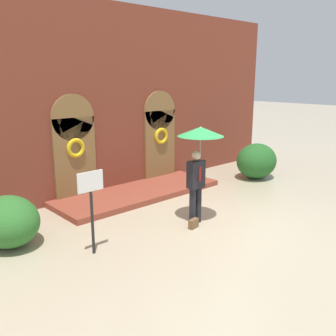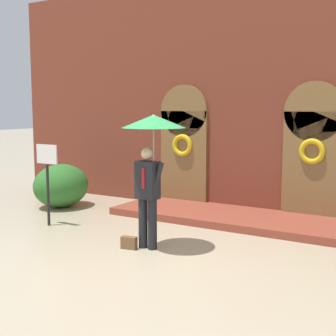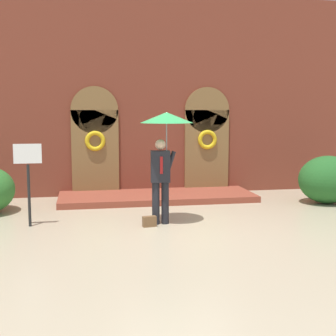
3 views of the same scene
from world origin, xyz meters
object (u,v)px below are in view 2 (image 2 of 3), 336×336
at_px(handbag, 129,243).
at_px(sign_post, 47,171).
at_px(person_with_umbrella, 152,141).
at_px(shrub_left, 61,186).

distance_m(handbag, sign_post, 2.70).
relative_size(person_with_umbrella, handbag, 8.44).
distance_m(person_with_umbrella, shrub_left, 4.53).
bearing_deg(sign_post, shrub_left, 126.03).
bearing_deg(handbag, person_with_umbrella, 18.86).
xyz_separation_m(handbag, shrub_left, (-3.55, 2.00, 0.43)).
height_order(person_with_umbrella, shrub_left, person_with_umbrella).
xyz_separation_m(handbag, sign_post, (-2.44, 0.47, 1.05)).
distance_m(person_with_umbrella, sign_post, 2.92).
bearing_deg(person_with_umbrella, handbag, -151.30).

